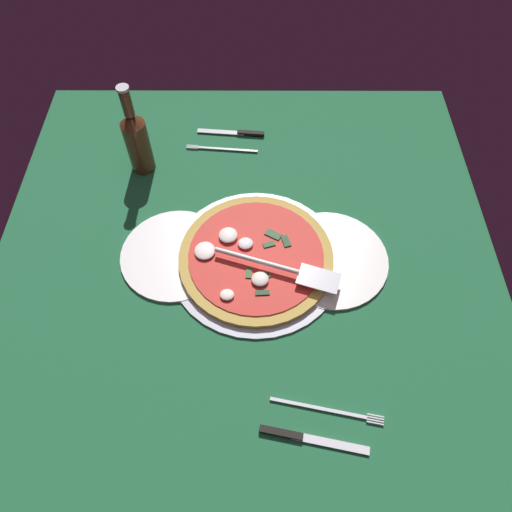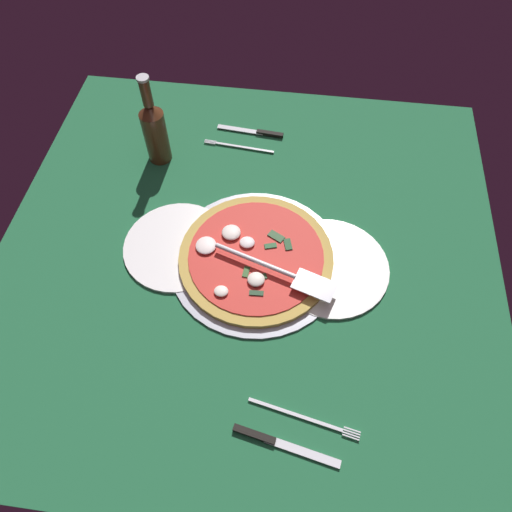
{
  "view_description": "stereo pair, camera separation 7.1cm",
  "coord_description": "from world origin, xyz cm",
  "px_view_note": "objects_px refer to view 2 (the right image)",
  "views": [
    {
      "loc": [
        -2.39,
        57.71,
        85.53
      ],
      "look_at": [
        -2.24,
        2.53,
        1.94
      ],
      "focal_mm": 33.13,
      "sensor_mm": 36.0,
      "label": 1
    },
    {
      "loc": [
        -9.43,
        57.24,
        85.53
      ],
      "look_at": [
        -2.24,
        2.53,
        1.94
      ],
      "focal_mm": 33.13,
      "sensor_mm": 36.0,
      "label": 2
    }
  ],
  "objects_px": {
    "place_setting_near": "(248,140)",
    "place_setting_far": "(289,431)",
    "dinner_plate_left": "(330,267)",
    "pizza": "(255,256)",
    "pizza_server": "(279,271)",
    "beer_bottle": "(155,130)",
    "dinner_plate_right": "(178,246)"
  },
  "relations": [
    {
      "from": "place_setting_near",
      "to": "place_setting_far",
      "type": "height_order",
      "value": "same"
    },
    {
      "from": "pizza",
      "to": "place_setting_far",
      "type": "relative_size",
      "value": 1.49
    },
    {
      "from": "dinner_plate_right",
      "to": "pizza_server",
      "type": "xyz_separation_m",
      "value": [
        -0.23,
        0.05,
        0.03
      ]
    },
    {
      "from": "pizza",
      "to": "pizza_server",
      "type": "height_order",
      "value": "pizza_server"
    },
    {
      "from": "pizza",
      "to": "beer_bottle",
      "type": "distance_m",
      "value": 0.39
    },
    {
      "from": "place_setting_far",
      "to": "pizza_server",
      "type": "bearing_deg",
      "value": 110.66
    },
    {
      "from": "beer_bottle",
      "to": "dinner_plate_left",
      "type": "bearing_deg",
      "value": 148.0
    },
    {
      "from": "pizza",
      "to": "place_setting_far",
      "type": "bearing_deg",
      "value": 107.12
    },
    {
      "from": "pizza",
      "to": "beer_bottle",
      "type": "bearing_deg",
      "value": -44.93
    },
    {
      "from": "dinner_plate_right",
      "to": "pizza",
      "type": "height_order",
      "value": "pizza"
    },
    {
      "from": "dinner_plate_left",
      "to": "place_setting_near",
      "type": "distance_m",
      "value": 0.43
    },
    {
      "from": "dinner_plate_left",
      "to": "pizza_server",
      "type": "bearing_deg",
      "value": 22.69
    },
    {
      "from": "place_setting_near",
      "to": "place_setting_far",
      "type": "relative_size",
      "value": 0.95
    },
    {
      "from": "dinner_plate_right",
      "to": "pizza_server",
      "type": "height_order",
      "value": "pizza_server"
    },
    {
      "from": "pizza_server",
      "to": "dinner_plate_right",
      "type": "bearing_deg",
      "value": -175.48
    },
    {
      "from": "dinner_plate_left",
      "to": "place_setting_far",
      "type": "height_order",
      "value": "place_setting_far"
    },
    {
      "from": "place_setting_near",
      "to": "beer_bottle",
      "type": "distance_m",
      "value": 0.24
    },
    {
      "from": "dinner_plate_left",
      "to": "beer_bottle",
      "type": "bearing_deg",
      "value": -32.0
    },
    {
      "from": "place_setting_near",
      "to": "pizza",
      "type": "bearing_deg",
      "value": 105.52
    },
    {
      "from": "pizza",
      "to": "beer_bottle",
      "type": "xyz_separation_m",
      "value": [
        0.27,
        -0.27,
        0.07
      ]
    },
    {
      "from": "place_setting_near",
      "to": "place_setting_far",
      "type": "xyz_separation_m",
      "value": [
        -0.17,
        0.71,
        0.0
      ]
    },
    {
      "from": "pizza_server",
      "to": "beer_bottle",
      "type": "xyz_separation_m",
      "value": [
        0.33,
        -0.32,
        0.05
      ]
    },
    {
      "from": "pizza_server",
      "to": "dinner_plate_left",
      "type": "bearing_deg",
      "value": 40.78
    },
    {
      "from": "dinner_plate_right",
      "to": "place_setting_far",
      "type": "xyz_separation_m",
      "value": [
        -0.28,
        0.36,
        -0.0
      ]
    },
    {
      "from": "pizza_server",
      "to": "beer_bottle",
      "type": "distance_m",
      "value": 0.46
    },
    {
      "from": "pizza",
      "to": "beer_bottle",
      "type": "height_order",
      "value": "beer_bottle"
    },
    {
      "from": "pizza",
      "to": "place_setting_near",
      "type": "xyz_separation_m",
      "value": [
        0.07,
        -0.36,
        -0.01
      ]
    },
    {
      "from": "pizza_server",
      "to": "place_setting_far",
      "type": "xyz_separation_m",
      "value": [
        -0.05,
        0.3,
        -0.04
      ]
    },
    {
      "from": "beer_bottle",
      "to": "pizza",
      "type": "bearing_deg",
      "value": 135.07
    },
    {
      "from": "pizza",
      "to": "beer_bottle",
      "type": "relative_size",
      "value": 1.4
    },
    {
      "from": "dinner_plate_left",
      "to": "pizza",
      "type": "relative_size",
      "value": 0.75
    },
    {
      "from": "dinner_plate_right",
      "to": "pizza_server",
      "type": "relative_size",
      "value": 0.91
    }
  ]
}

